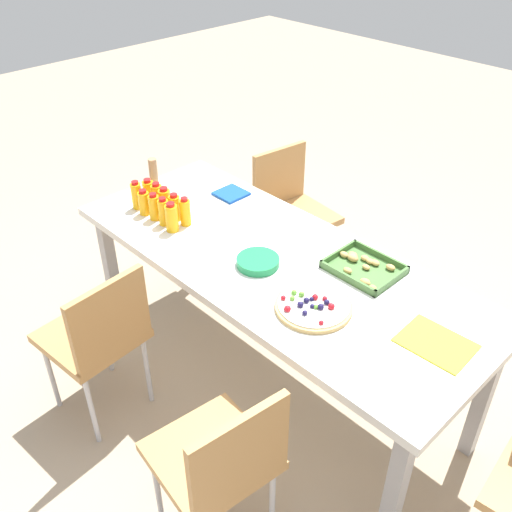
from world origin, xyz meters
TOP-DOWN VIEW (x-y plane):
  - ground_plane at (0.00, 0.00)m, footprint 12.00×12.00m
  - party_table at (0.00, 0.00)m, footprint 2.02×0.81m
  - chair_near_right at (0.48, -0.74)m, footprint 0.45×0.45m
  - chair_near_left at (-0.39, -0.71)m, footprint 0.43×0.43m
  - chair_far_left at (-0.58, 0.74)m, footprint 0.45×0.45m
  - juice_bottle_0 at (-0.80, -0.18)m, footprint 0.05×0.05m
  - juice_bottle_1 at (-0.72, -0.19)m, footprint 0.06×0.06m
  - juice_bottle_2 at (-0.65, -0.18)m, footprint 0.05×0.05m
  - juice_bottle_3 at (-0.57, -0.18)m, footprint 0.05×0.05m
  - juice_bottle_4 at (-0.50, -0.18)m, footprint 0.06×0.06m
  - juice_bottle_5 at (-0.81, -0.11)m, footprint 0.06×0.06m
  - juice_bottle_6 at (-0.73, -0.10)m, footprint 0.06×0.06m
  - juice_bottle_7 at (-0.65, -0.11)m, footprint 0.06×0.06m
  - juice_bottle_8 at (-0.57, -0.11)m, footprint 0.06×0.06m
  - juice_bottle_9 at (-0.50, -0.10)m, footprint 0.05×0.05m
  - fruit_pizza at (0.35, -0.14)m, footprint 0.31×0.31m
  - snack_tray at (0.33, 0.21)m, footprint 0.30×0.25m
  - plate_stack at (-0.01, -0.09)m, footprint 0.19×0.19m
  - napkin_stack at (-0.57, 0.25)m, footprint 0.15×0.15m
  - cardboard_tube at (-0.87, -0.02)m, footprint 0.04×0.04m
  - paper_folder at (0.80, 0.03)m, footprint 0.27×0.21m

SIDE VIEW (x-z plane):
  - ground_plane at x=0.00m, z-range 0.00..0.00m
  - chair_near_right at x=0.48m, z-range 0.09..0.92m
  - chair_near_left at x=-0.39m, z-range 0.09..0.92m
  - chair_far_left at x=-0.58m, z-range 0.09..0.92m
  - party_table at x=0.00m, z-range 0.31..1.07m
  - paper_folder at x=0.80m, z-range 0.76..0.77m
  - napkin_stack at x=-0.57m, z-range 0.76..0.77m
  - snack_tray at x=0.33m, z-range 0.75..0.79m
  - fruit_pizza at x=0.35m, z-range 0.75..0.80m
  - plate_stack at x=-0.01m, z-range 0.76..0.79m
  - juice_bottle_5 at x=-0.81m, z-range 0.76..0.89m
  - juice_bottle_1 at x=-0.72m, z-range 0.76..0.89m
  - juice_bottle_6 at x=-0.73m, z-range 0.76..0.89m
  - juice_bottle_2 at x=-0.65m, z-range 0.76..0.90m
  - juice_bottle_8 at x=-0.57m, z-range 0.76..0.90m
  - juice_bottle_7 at x=-0.65m, z-range 0.76..0.90m
  - juice_bottle_3 at x=-0.57m, z-range 0.76..0.90m
  - juice_bottle_9 at x=-0.50m, z-range 0.76..0.90m
  - juice_bottle_4 at x=-0.50m, z-range 0.76..0.91m
  - juice_bottle_0 at x=-0.80m, z-range 0.76..0.91m
  - cardboard_tube at x=-0.87m, z-range 0.76..0.95m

